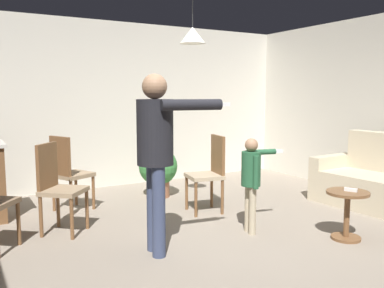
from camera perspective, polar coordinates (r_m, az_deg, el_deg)
ground at (r=4.41m, az=4.31°, el=-13.49°), size 7.68×7.68×0.00m
wall_back at (r=7.01m, az=-10.50°, el=5.30°), size 6.40×0.10×2.70m
side_table_by_couch at (r=4.72m, az=20.54°, el=-8.39°), size 0.44×0.44×0.52m
person_adult at (r=3.91m, az=-4.88°, el=0.02°), size 0.82×0.58×1.72m
person_child at (r=4.60m, az=8.22°, el=-4.18°), size 0.58×0.30×1.06m
dining_chair_by_counter at (r=5.63m, az=-16.66°, el=-3.50°), size 0.55×0.55×1.00m
dining_chair_centre_back at (r=4.81m, az=-18.03°, el=-5.30°), size 0.59×0.59×1.00m
dining_chair_spare at (r=5.40m, az=2.43°, el=-3.65°), size 0.49×0.49×1.00m
potted_plant_corner at (r=6.19m, az=-4.69°, el=-2.86°), size 0.58×0.58×0.88m
spare_remote_on_table at (r=4.67m, az=21.00°, el=-5.89°), size 0.09×0.13×0.04m
ceiling_light_pendant at (r=5.24m, az=0.08°, el=14.75°), size 0.32×0.32×0.55m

